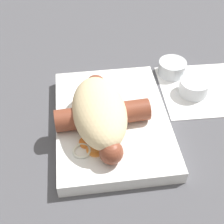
{
  "coord_description": "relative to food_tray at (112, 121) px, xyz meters",
  "views": [
    {
      "loc": [
        -0.36,
        0.05,
        0.4
      ],
      "look_at": [
        0.0,
        0.0,
        0.03
      ],
      "focal_mm": 50.0,
      "sensor_mm": 36.0,
      "label": 1
    }
  ],
  "objects": [
    {
      "name": "food_tray",
      "position": [
        0.0,
        0.0,
        0.0
      ],
      "size": [
        0.25,
        0.19,
        0.02
      ],
      "color": "white",
      "rests_on": "ground_plane"
    },
    {
      "name": "condiment_cup_near",
      "position": [
        0.06,
        -0.16,
        0.0
      ],
      "size": [
        0.06,
        0.06,
        0.03
      ],
      "color": "silver",
      "rests_on": "ground_plane"
    },
    {
      "name": "sausage",
      "position": [
        -0.01,
        0.02,
        0.03
      ],
      "size": [
        0.19,
        0.15,
        0.04
      ],
      "color": "brown",
      "rests_on": "food_tray"
    },
    {
      "name": "bread_roll",
      "position": [
        -0.02,
        0.02,
        0.04
      ],
      "size": [
        0.16,
        0.09,
        0.06
      ],
      "color": "beige",
      "rests_on": "food_tray"
    },
    {
      "name": "condiment_cup_far",
      "position": [
        0.13,
        -0.14,
        0.0
      ],
      "size": [
        0.06,
        0.06,
        0.03
      ],
      "color": "silver",
      "rests_on": "ground_plane"
    },
    {
      "name": "ground_plane",
      "position": [
        0.0,
        0.0,
        -0.01
      ],
      "size": [
        3.0,
        3.0,
        0.0
      ],
      "primitive_type": "plane",
      "color": "#4C4C51"
    },
    {
      "name": "pickled_veggies",
      "position": [
        -0.05,
        0.04,
        0.01
      ],
      "size": [
        0.07,
        0.06,
        0.0
      ],
      "color": "orange",
      "rests_on": "food_tray"
    },
    {
      "name": "napkin",
      "position": [
        0.07,
        -0.18,
        -0.01
      ],
      "size": [
        0.16,
        0.16,
        0.0
      ],
      "color": "white",
      "rests_on": "ground_plane"
    }
  ]
}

